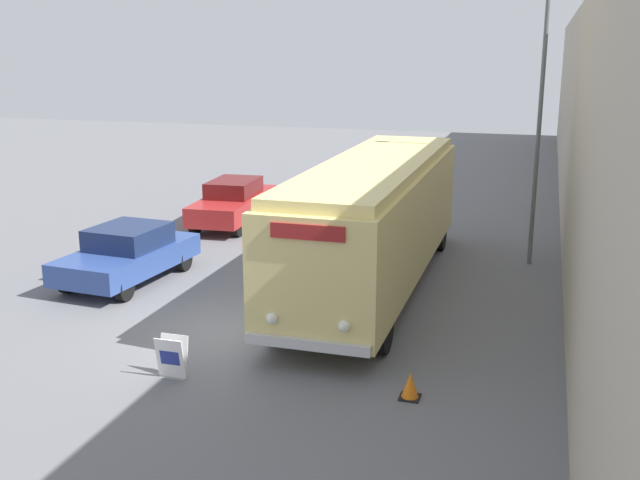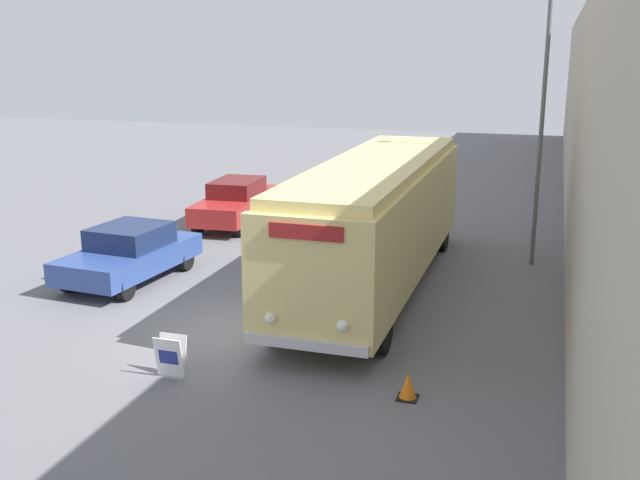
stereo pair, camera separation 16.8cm
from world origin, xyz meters
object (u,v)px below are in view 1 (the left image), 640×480
streetlamp (542,87)px  parked_car_mid (233,202)px  traffic_cone (410,386)px  vintage_bus (375,217)px  sign_board (172,358)px  parked_car_near (128,254)px

streetlamp → parked_car_mid: streetlamp is taller
streetlamp → parked_car_mid: (-9.92, 2.08, -4.12)m
streetlamp → parked_car_mid: size_ratio=1.62×
streetlamp → traffic_cone: bearing=-100.7°
traffic_cone → vintage_bus: bearing=108.7°
streetlamp → traffic_cone: 10.51m
sign_board → streetlamp: size_ratio=0.10×
sign_board → parked_car_mid: 12.37m
sign_board → traffic_cone: bearing=5.7°
vintage_bus → parked_car_near: vintage_bus is taller
parked_car_near → streetlamp: bearing=29.9°
sign_board → parked_car_mid: parked_car_mid is taller
streetlamp → parked_car_mid: 10.95m
streetlamp → parked_car_near: 11.79m
streetlamp → traffic_cone: (-1.75, -9.25, -4.67)m
sign_board → streetlamp: streetlamp is taller
sign_board → parked_car_near: bearing=127.8°
vintage_bus → streetlamp: streetlamp is taller
vintage_bus → traffic_cone: bearing=-71.3°
sign_board → vintage_bus: bearing=69.5°
sign_board → parked_car_mid: bearing=108.0°
streetlamp → parked_car_near: streetlamp is taller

